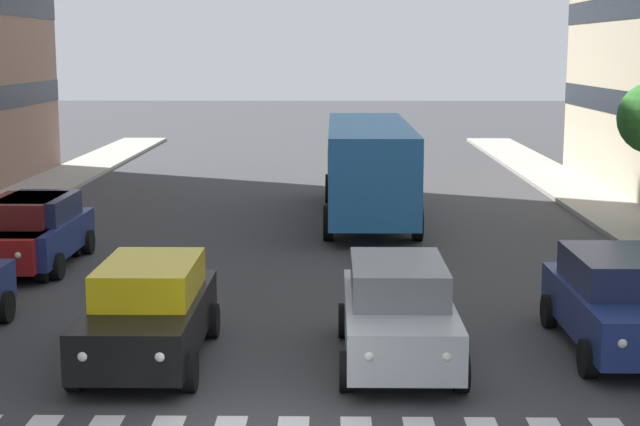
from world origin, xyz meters
The scene contains 6 objects.
car_0 centered at (-6.08, -4.70, 0.89)m, with size 2.02×4.44×1.72m.
car_1 centered at (-2.13, -3.99, 0.89)m, with size 2.02×4.44×1.72m.
car_2 centered at (2.13, -3.94, 0.89)m, with size 2.02×4.44×1.72m.
car_row2_0 centered at (6.31, -11.38, 0.89)m, with size 2.02×4.44×1.72m.
car_row2_1 centered at (6.55, -11.09, 0.89)m, with size 2.02×4.44×1.72m.
bus_behind_traffic centered at (-2.13, -18.39, 1.86)m, with size 2.78×10.50×3.00m.
Camera 1 is at (-1.02, 12.11, 5.30)m, focal length 54.59 mm.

